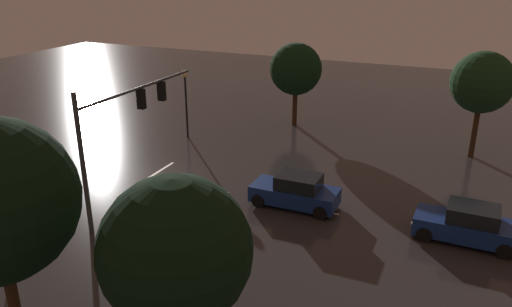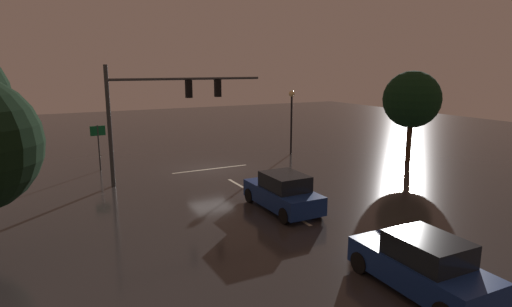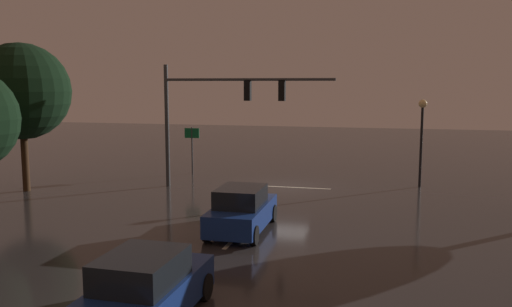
% 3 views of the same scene
% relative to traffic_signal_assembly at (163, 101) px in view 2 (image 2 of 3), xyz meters
% --- Properties ---
extents(ground_plane, '(80.00, 80.00, 0.00)m').
position_rel_traffic_signal_assembly_xyz_m(ground_plane, '(-3.18, -1.24, -4.48)').
color(ground_plane, '#2D2B2B').
extents(traffic_signal_assembly, '(8.97, 0.47, 6.47)m').
position_rel_traffic_signal_assembly_xyz_m(traffic_signal_assembly, '(0.00, 0.00, 0.00)').
color(traffic_signal_assembly, '#383A3D').
rests_on(traffic_signal_assembly, ground_plane).
extents(lane_dash_far, '(0.16, 2.20, 0.01)m').
position_rel_traffic_signal_assembly_xyz_m(lane_dash_far, '(-3.18, 2.76, -4.47)').
color(lane_dash_far, beige).
rests_on(lane_dash_far, ground_plane).
extents(lane_dash_mid, '(0.16, 2.20, 0.01)m').
position_rel_traffic_signal_assembly_xyz_m(lane_dash_mid, '(-3.18, 8.76, -4.47)').
color(lane_dash_mid, beige).
rests_on(lane_dash_mid, ground_plane).
extents(lane_dash_near, '(0.16, 2.20, 0.01)m').
position_rel_traffic_signal_assembly_xyz_m(lane_dash_near, '(-3.18, 14.76, -4.47)').
color(lane_dash_near, beige).
rests_on(lane_dash_near, ground_plane).
extents(stop_bar, '(5.00, 0.16, 0.01)m').
position_rel_traffic_signal_assembly_xyz_m(stop_bar, '(-3.18, -1.19, -4.47)').
color(stop_bar, beige).
rests_on(stop_bar, ground_plane).
extents(car_approaching, '(1.91, 4.37, 1.70)m').
position_rel_traffic_signal_assembly_xyz_m(car_approaching, '(-3.20, 7.60, -3.68)').
color(car_approaching, navy).
rests_on(car_approaching, ground_plane).
extents(car_distant, '(1.99, 4.40, 1.70)m').
position_rel_traffic_signal_assembly_xyz_m(car_distant, '(-3.04, 15.55, -3.68)').
color(car_distant, navy).
rests_on(car_distant, ground_plane).
extents(street_lamp_left_kerb, '(0.44, 0.44, 4.66)m').
position_rel_traffic_signal_assembly_xyz_m(street_lamp_left_kerb, '(-10.23, -2.88, -1.18)').
color(street_lamp_left_kerb, black).
rests_on(street_lamp_left_kerb, ground_plane).
extents(route_sign, '(0.90, 0.13, 2.85)m').
position_rel_traffic_signal_assembly_xyz_m(route_sign, '(3.05, -4.05, -2.43)').
color(route_sign, '#383A3D').
rests_on(route_sign, ground_plane).
extents(tree_left_near, '(3.78, 3.78, 6.12)m').
position_rel_traffic_signal_assembly_xyz_m(tree_left_near, '(-15.95, 2.98, -0.27)').
color(tree_left_near, '#382314').
rests_on(tree_left_near, ground_plane).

